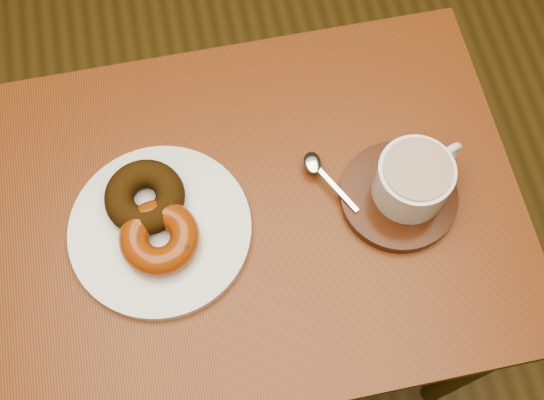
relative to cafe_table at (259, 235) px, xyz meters
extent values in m
plane|color=#513E19|center=(-0.12, 0.11, -0.58)|extent=(6.00, 6.00, 0.00)
cube|color=brown|center=(0.00, 0.00, 0.10)|extent=(0.74, 0.55, 0.03)
cylinder|color=#403012|center=(0.33, -0.24, -0.25)|extent=(0.04, 0.04, 0.66)
cylinder|color=#403012|center=(-0.33, 0.24, -0.25)|extent=(0.04, 0.04, 0.66)
cylinder|color=#403012|center=(0.33, 0.24, -0.25)|extent=(0.04, 0.04, 0.66)
cylinder|color=white|center=(-0.14, -0.01, 0.12)|extent=(0.30, 0.30, 0.02)
torus|color=#311F09|center=(-0.15, 0.03, 0.14)|extent=(0.12, 0.12, 0.04)
torus|color=#9B4110|center=(-0.14, -0.03, 0.14)|extent=(0.11, 0.11, 0.04)
cube|color=#452D17|center=(-0.10, -0.03, 0.16)|extent=(0.01, 0.00, 0.00)
cube|color=#452D17|center=(-0.11, -0.02, 0.16)|extent=(0.01, 0.01, 0.00)
cube|color=#452D17|center=(-0.11, -0.01, 0.16)|extent=(0.01, 0.01, 0.00)
cube|color=#452D17|center=(-0.12, 0.00, 0.16)|extent=(0.01, 0.01, 0.00)
cube|color=#452D17|center=(-0.13, 0.00, 0.16)|extent=(0.01, 0.01, 0.00)
cube|color=#452D17|center=(-0.14, 0.00, 0.16)|extent=(0.01, 0.01, 0.00)
cube|color=#452D17|center=(-0.15, 0.00, 0.16)|extent=(0.01, 0.01, 0.00)
cube|color=#452D17|center=(-0.16, -0.01, 0.16)|extent=(0.01, 0.01, 0.00)
cube|color=#452D17|center=(-0.17, -0.02, 0.16)|extent=(0.01, 0.01, 0.00)
cube|color=#452D17|center=(-0.17, -0.03, 0.16)|extent=(0.01, 0.00, 0.00)
cube|color=#452D17|center=(-0.17, -0.04, 0.16)|extent=(0.01, 0.01, 0.00)
cube|color=#452D17|center=(-0.16, -0.05, 0.16)|extent=(0.01, 0.01, 0.00)
cube|color=#452D17|center=(-0.15, -0.06, 0.16)|extent=(0.01, 0.01, 0.00)
cube|color=#452D17|center=(-0.14, -0.06, 0.16)|extent=(0.01, 0.01, 0.00)
cube|color=#452D17|center=(-0.13, -0.06, 0.16)|extent=(0.01, 0.01, 0.00)
cube|color=#452D17|center=(-0.12, -0.06, 0.16)|extent=(0.01, 0.01, 0.00)
cube|color=#452D17|center=(-0.11, -0.05, 0.16)|extent=(0.01, 0.01, 0.00)
cube|color=#452D17|center=(-0.11, -0.04, 0.16)|extent=(0.01, 0.01, 0.00)
cylinder|color=#351507|center=(0.19, -0.03, 0.12)|extent=(0.20, 0.20, 0.02)
cylinder|color=white|center=(0.21, -0.02, 0.16)|extent=(0.10, 0.10, 0.07)
cylinder|color=brown|center=(0.21, -0.02, 0.20)|extent=(0.09, 0.09, 0.00)
torus|color=white|center=(0.26, 0.00, 0.16)|extent=(0.05, 0.03, 0.05)
ellipsoid|color=silver|center=(0.09, 0.04, 0.13)|extent=(0.02, 0.03, 0.01)
cube|color=silver|center=(0.11, 0.00, 0.13)|extent=(0.05, 0.08, 0.00)
camera|label=1|loc=(-0.05, -0.35, 0.99)|focal=45.00mm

